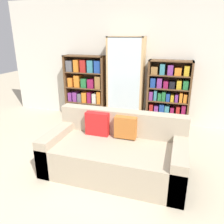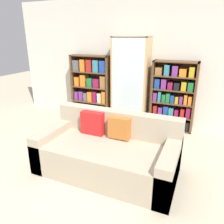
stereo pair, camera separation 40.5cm
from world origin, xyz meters
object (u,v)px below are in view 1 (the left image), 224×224
at_px(bookshelf_right, 168,96).
at_px(wine_bottle, 148,126).
at_px(couch, 115,152).
at_px(display_cabinet, 126,82).
at_px(bookshelf_left, 86,89).

relative_size(bookshelf_right, wine_bottle, 4.27).
bearing_deg(wine_bottle, couch, -99.49).
height_order(couch, bookshelf_right, bookshelf_right).
relative_size(couch, display_cabinet, 1.05).
relative_size(display_cabinet, wine_bottle, 5.64).
relative_size(couch, wine_bottle, 5.91).
bearing_deg(wine_bottle, bookshelf_left, 163.67).
distance_m(bookshelf_left, display_cabinet, 1.00).
relative_size(bookshelf_left, wine_bottle, 4.41).
height_order(couch, wine_bottle, couch).
bearing_deg(wine_bottle, display_cabinet, 143.38).
bearing_deg(bookshelf_right, bookshelf_left, -179.98).
distance_m(couch, wine_bottle, 1.54).
bearing_deg(bookshelf_right, couch, -106.70).
height_order(couch, display_cabinet, display_cabinet).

